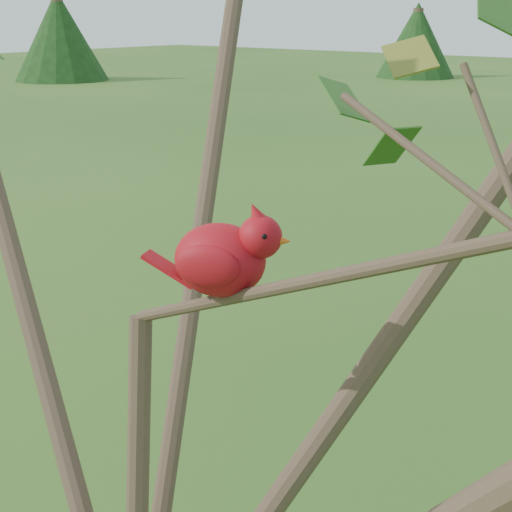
{
  "coord_description": "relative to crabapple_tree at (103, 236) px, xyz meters",
  "views": [
    {
      "loc": [
        0.8,
        -0.65,
        2.4
      ],
      "look_at": [
        0.18,
        0.11,
        2.09
      ],
      "focal_mm": 55.0,
      "sensor_mm": 36.0,
      "label": 1
    }
  ],
  "objects": [
    {
      "name": "cardinal",
      "position": [
        0.11,
        0.11,
        -0.03
      ],
      "size": [
        0.2,
        0.14,
        0.15
      ],
      "rotation": [
        0.0,
        0.0,
        0.42
      ],
      "color": "#B70F1D",
      "rests_on": "ground"
    },
    {
      "name": "crabapple_tree",
      "position": [
        0.0,
        0.0,
        0.0
      ],
      "size": [
        2.35,
        2.05,
        2.95
      ],
      "color": "#3B2C1F",
      "rests_on": "ground"
    }
  ]
}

